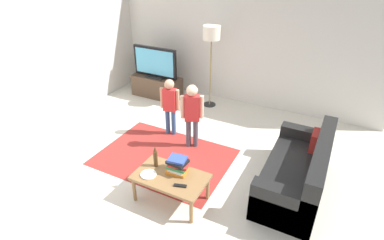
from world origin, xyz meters
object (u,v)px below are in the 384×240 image
at_px(tv_stand, 157,87).
at_px(bottle, 156,158).
at_px(couch, 300,174).
at_px(child_center, 192,111).
at_px(floor_lamp, 212,37).
at_px(book_stack, 178,165).
at_px(coffee_table, 171,179).
at_px(child_near_tv, 170,102).
at_px(plate, 148,174).
at_px(tv_remote, 180,186).
at_px(tv, 155,63).

distance_m(tv_stand, bottle, 3.31).
distance_m(couch, child_center, 1.99).
bearing_deg(floor_lamp, book_stack, -74.04).
bearing_deg(couch, coffee_table, -146.38).
xyz_separation_m(couch, floor_lamp, (-2.34, 1.98, 1.25)).
distance_m(couch, child_near_tv, 2.56).
xyz_separation_m(couch, plate, (-1.84, -1.15, 0.14)).
distance_m(tv_stand, tv_remote, 3.78).
bearing_deg(tv_stand, floor_lamp, 6.59).
xyz_separation_m(tv, child_center, (1.73, -1.50, -0.13)).
xyz_separation_m(child_center, tv_remote, (0.58, -1.46, -0.29)).
relative_size(child_near_tv, book_stack, 3.44).
bearing_deg(tv_stand, bottle, -56.93).
relative_size(couch, bottle, 5.81).
distance_m(couch, tv_remote, 1.77).
bearing_deg(coffee_table, book_stack, 69.23).
distance_m(tv_stand, child_near_tv, 1.82).
height_order(couch, child_near_tv, child_near_tv).
bearing_deg(floor_lamp, coffee_table, -75.47).
distance_m(tv_remote, plate, 0.50).
bearing_deg(couch, bottle, -153.28).
relative_size(tv_stand, child_near_tv, 1.08).
relative_size(child_near_tv, plate, 5.06).
xyz_separation_m(floor_lamp, tv_remote, (1.00, -3.13, -1.11)).
relative_size(child_near_tv, coffee_table, 1.11).
distance_m(couch, book_stack, 1.78).
bearing_deg(floor_lamp, tv_remote, -72.28).
bearing_deg(coffee_table, floor_lamp, 104.53).
height_order(floor_lamp, coffee_table, floor_lamp).
xyz_separation_m(floor_lamp, bottle, (0.48, -2.91, -0.99)).
xyz_separation_m(child_near_tv, book_stack, (0.97, -1.41, -0.14)).
relative_size(coffee_table, tv_remote, 5.88).
distance_m(bottle, tv_remote, 0.58).
bearing_deg(child_center, floor_lamp, 104.01).
xyz_separation_m(book_stack, tv_remote, (0.17, -0.24, -0.10)).
xyz_separation_m(couch, book_stack, (-1.51, -0.91, 0.24)).
distance_m(child_center, plate, 1.49).
height_order(book_stack, plate, book_stack).
bearing_deg(coffee_table, tv, 126.45).
xyz_separation_m(tv, tv_remote, (2.32, -2.96, -0.42)).
bearing_deg(floor_lamp, child_near_tv, -95.48).
bearing_deg(book_stack, tv_stand, 128.04).
xyz_separation_m(couch, child_near_tv, (-2.48, 0.50, 0.38)).
bearing_deg(coffee_table, bottle, 161.57).
relative_size(book_stack, tv_remote, 1.90).
height_order(child_center, book_stack, child_center).
bearing_deg(bottle, tv_remote, -22.93).
height_order(tv_stand, floor_lamp, floor_lamp).
bearing_deg(bottle, tv_stand, 123.07).
bearing_deg(plate, child_center, 93.29).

